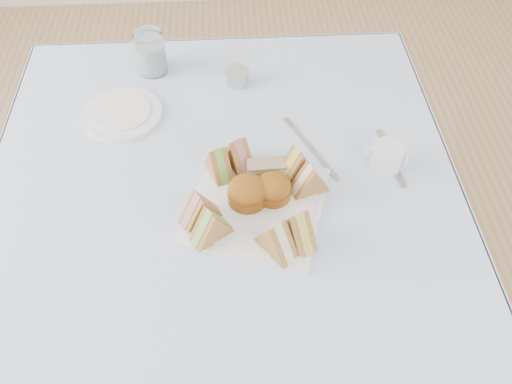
{
  "coord_description": "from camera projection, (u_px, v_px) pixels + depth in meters",
  "views": [
    {
      "loc": [
        0.03,
        -0.79,
        1.62
      ],
      "look_at": [
        0.07,
        -0.1,
        0.8
      ],
      "focal_mm": 38.0,
      "sensor_mm": 36.0,
      "label": 1
    }
  ],
  "objects": [
    {
      "name": "sandwich_br_b",
      "position": [
        297.0,
        163.0,
        1.13
      ],
      "size": [
        0.1,
        0.07,
        0.08
      ],
      "primitive_type": null,
      "rotation": [
        0.0,
        0.0,
        -2.71
      ],
      "color": "#9B703E",
      "rests_on": "serving_plate"
    },
    {
      "name": "sandwich_fl_b",
      "position": [
        211.0,
        224.0,
        1.03
      ],
      "size": [
        0.09,
        0.08,
        0.08
      ],
      "primitive_type": null,
      "rotation": [
        0.0,
        0.0,
        0.57
      ],
      "color": "#9B703E",
      "rests_on": "serving_plate"
    },
    {
      "name": "sandwich_bl_b",
      "position": [
        238.0,
        152.0,
        1.15
      ],
      "size": [
        0.07,
        0.09,
        0.08
      ],
      "primitive_type": null,
      "rotation": [
        0.0,
        0.0,
        2.04
      ],
      "color": "#9B703E",
      "rests_on": "serving_plate"
    },
    {
      "name": "creamer_jug",
      "position": [
        387.0,
        157.0,
        1.17
      ],
      "size": [
        0.08,
        0.08,
        0.06
      ],
      "primitive_type": "cylinder",
      "rotation": [
        0.0,
        0.0,
        -0.26
      ],
      "color": "white",
      "rests_on": "tablecloth"
    },
    {
      "name": "tablecloth",
      "position": [
        222.0,
        175.0,
        1.18
      ],
      "size": [
        1.02,
        1.02,
        0.01
      ],
      "primitive_type": "cube",
      "color": "silver",
      "rests_on": "table"
    },
    {
      "name": "pastry_slice",
      "position": [
        268.0,
        170.0,
        1.14
      ],
      "size": [
        0.09,
        0.04,
        0.04
      ],
      "primitive_type": "cube",
      "rotation": [
        0.0,
        0.0,
        0.03
      ],
      "color": "beige",
      "rests_on": "serving_plate"
    },
    {
      "name": "sandwich_fr_a",
      "position": [
        298.0,
        226.0,
        1.02
      ],
      "size": [
        0.08,
        0.1,
        0.08
      ],
      "primitive_type": null,
      "rotation": [
        0.0,
        0.0,
        -1.1
      ],
      "color": "#9B703E",
      "rests_on": "serving_plate"
    },
    {
      "name": "sandwich_bl_a",
      "position": [
        218.0,
        161.0,
        1.14
      ],
      "size": [
        0.07,
        0.09,
        0.07
      ],
      "primitive_type": null,
      "rotation": [
        0.0,
        0.0,
        1.94
      ],
      "color": "#9B703E",
      "rests_on": "serving_plate"
    },
    {
      "name": "table",
      "position": [
        229.0,
        267.0,
        1.47
      ],
      "size": [
        0.9,
        0.9,
        0.74
      ],
      "primitive_type": "cube",
      "color": "brown",
      "rests_on": "floor"
    },
    {
      "name": "sandwich_fr_b",
      "position": [
        276.0,
        237.0,
        1.01
      ],
      "size": [
        0.09,
        0.1,
        0.08
      ],
      "primitive_type": null,
      "rotation": [
        0.0,
        0.0,
        -0.93
      ],
      "color": "#9B703E",
      "rests_on": "serving_plate"
    },
    {
      "name": "fork",
      "position": [
        314.0,
        153.0,
        1.22
      ],
      "size": [
        0.09,
        0.18,
        0.0
      ],
      "primitive_type": "cube",
      "rotation": [
        0.0,
        0.0,
        0.44
      ],
      "color": "#B3B3B3",
      "rests_on": "tablecloth"
    },
    {
      "name": "water_glass",
      "position": [
        151.0,
        53.0,
        1.37
      ],
      "size": [
        0.1,
        0.1,
        0.11
      ],
      "primitive_type": "cylinder",
      "rotation": [
        0.0,
        0.0,
        -0.38
      ],
      "color": "white",
      "rests_on": "tablecloth"
    },
    {
      "name": "sandwich_fl_a",
      "position": [
        200.0,
        207.0,
        1.06
      ],
      "size": [
        0.09,
        0.08,
        0.07
      ],
      "primitive_type": null,
      "rotation": [
        0.0,
        0.0,
        0.52
      ],
      "color": "#9B703E",
      "rests_on": "serving_plate"
    },
    {
      "name": "scone_right",
      "position": [
        273.0,
        188.0,
        1.1
      ],
      "size": [
        0.08,
        0.08,
        0.05
      ],
      "primitive_type": "cylinder",
      "rotation": [
        0.0,
        0.0,
        0.07
      ],
      "color": "brown",
      "rests_on": "serving_plate"
    },
    {
      "name": "side_plate",
      "position": [
        122.0,
        114.0,
        1.3
      ],
      "size": [
        0.25,
        0.25,
        0.01
      ],
      "primitive_type": "cylinder",
      "rotation": [
        0.0,
        0.0,
        -0.4
      ],
      "color": "white",
      "rests_on": "tablecloth"
    },
    {
      "name": "tea_strainer",
      "position": [
        237.0,
        78.0,
        1.37
      ],
      "size": [
        0.08,
        0.08,
        0.04
      ],
      "primitive_type": "cylinder",
      "rotation": [
        0.0,
        0.0,
        -0.28
      ],
      "color": "#B3B3B3",
      "rests_on": "tablecloth"
    },
    {
      "name": "serving_plate",
      "position": [
        256.0,
        206.0,
        1.11
      ],
      "size": [
        0.33,
        0.33,
        0.01
      ],
      "primitive_type": "cube",
      "rotation": [
        0.0,
        0.0,
        -0.31
      ],
      "color": "white",
      "rests_on": "tablecloth"
    },
    {
      "name": "sandwich_br_a",
      "position": [
        310.0,
        178.0,
        1.11
      ],
      "size": [
        0.09,
        0.06,
        0.07
      ],
      "primitive_type": null,
      "rotation": [
        0.0,
        0.0,
        -2.8
      ],
      "color": "#9B703E",
      "rests_on": "serving_plate"
    },
    {
      "name": "knife",
      "position": [
        391.0,
        158.0,
        1.21
      ],
      "size": [
        0.03,
        0.18,
        0.0
      ],
      "primitive_type": "cube",
      "rotation": [
        0.0,
        0.0,
        0.1
      ],
      "color": "#B3B3B3",
      "rests_on": "tablecloth"
    },
    {
      "name": "floor",
      "position": [
        233.0,
        329.0,
        1.75
      ],
      "size": [
        4.0,
        4.0,
        0.0
      ],
      "primitive_type": "plane",
      "color": "#9E7751",
      "rests_on": "ground"
    },
    {
      "name": "scone_left",
      "position": [
        247.0,
        192.0,
        1.09
      ],
      "size": [
        0.1,
        0.1,
        0.06
      ],
      "primitive_type": "cylinder",
      "rotation": [
        0.0,
        0.0,
        -0.26
      ],
      "color": "brown",
      "rests_on": "serving_plate"
    }
  ]
}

